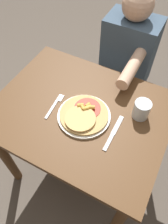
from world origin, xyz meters
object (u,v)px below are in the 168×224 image
object	(u,v)px
pizza	(84,114)
drinking_glass	(142,110)
fork	(55,105)
knife	(113,133)
dining_table	(81,125)
person_diner	(127,60)
plate	(84,116)

from	to	relation	value
pizza	drinking_glass	distance (m)	0.29
fork	drinking_glass	size ratio (longest dim) A/B	1.81
knife	pizza	bearing A→B (deg)	174.44
drinking_glass	dining_table	bearing A→B (deg)	-158.87
person_diner	dining_table	bearing A→B (deg)	-94.36
pizza	fork	xyz separation A→B (m)	(-0.17, 0.00, -0.02)
fork	dining_table	bearing A→B (deg)	14.14
plate	fork	world-z (taller)	plate
plate	fork	size ratio (longest dim) A/B	1.53
person_diner	knife	bearing A→B (deg)	-75.86
fork	knife	xyz separation A→B (m)	(0.34, -0.02, 0.00)
knife	drinking_glass	size ratio (longest dim) A/B	2.26
plate	drinking_glass	world-z (taller)	drinking_glass
drinking_glass	person_diner	world-z (taller)	person_diner
plate	fork	xyz separation A→B (m)	(-0.17, -0.00, -0.00)
knife	plate	bearing A→B (deg)	172.96
dining_table	knife	world-z (taller)	knife
pizza	person_diner	size ratio (longest dim) A/B	0.22
dining_table	person_diner	world-z (taller)	person_diner
drinking_glass	knife	bearing A→B (deg)	-115.46
pizza	plate	bearing A→B (deg)	84.90
pizza	person_diner	world-z (taller)	person_diner
dining_table	knife	size ratio (longest dim) A/B	4.15
plate	person_diner	distance (m)	0.63
pizza	knife	distance (m)	0.17
plate	pizza	size ratio (longest dim) A/B	1.09
plate	pizza	bearing A→B (deg)	-95.10
knife	person_diner	distance (m)	0.67
dining_table	fork	size ratio (longest dim) A/B	5.17
plate	drinking_glass	distance (m)	0.29
dining_table	knife	xyz separation A→B (m)	(0.21, -0.05, 0.15)
plate	fork	distance (m)	0.17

